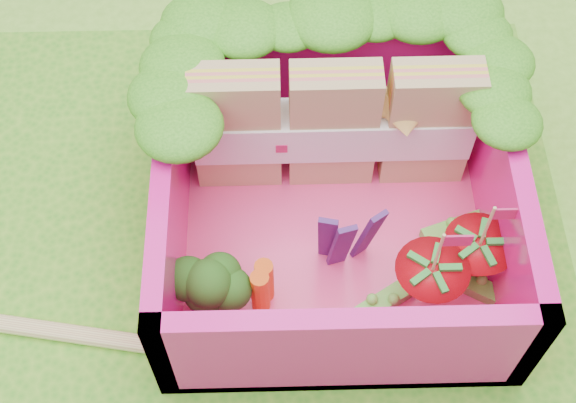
# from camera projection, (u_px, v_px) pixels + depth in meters

# --- Properties ---
(ground) EXTENTS (14.00, 14.00, 0.00)m
(ground) POSITION_uv_depth(u_px,v_px,m) (243.00, 273.00, 3.17)
(ground) COLOR #76BF35
(ground) RESTS_ON ground
(placemat) EXTENTS (2.60, 2.60, 0.03)m
(placemat) POSITION_uv_depth(u_px,v_px,m) (243.00, 271.00, 3.16)
(placemat) COLOR green
(placemat) RESTS_ON ground
(bento_floor) EXTENTS (1.30, 1.30, 0.05)m
(bento_floor) POSITION_uv_depth(u_px,v_px,m) (333.00, 231.00, 3.21)
(bento_floor) COLOR #FF4186
(bento_floor) RESTS_ON placemat
(bento_box) EXTENTS (1.30, 1.30, 0.55)m
(bento_box) POSITION_uv_depth(u_px,v_px,m) (336.00, 197.00, 3.00)
(bento_box) COLOR #F3148E
(bento_box) RESTS_ON placemat
(lettuce_ruffle) EXTENTS (1.43, 0.77, 0.11)m
(lettuce_ruffle) POSITION_uv_depth(u_px,v_px,m) (334.00, 45.00, 2.96)
(lettuce_ruffle) COLOR #2A7E16
(lettuce_ruffle) RESTS_ON bento_box
(sandwich_stack) EXTENTS (1.08, 0.18, 0.60)m
(sandwich_stack) POSITION_uv_depth(u_px,v_px,m) (334.00, 126.00, 3.09)
(sandwich_stack) COLOR tan
(sandwich_stack) RESTS_ON bento_floor
(broccoli) EXTENTS (0.33, 0.33, 0.25)m
(broccoli) POSITION_uv_depth(u_px,v_px,m) (205.00, 286.00, 2.85)
(broccoli) COLOR #5B9A4A
(broccoli) RESTS_ON bento_floor
(carrot_sticks) EXTENTS (0.09, 0.12, 0.23)m
(carrot_sticks) POSITION_uv_depth(u_px,v_px,m) (262.00, 286.00, 2.92)
(carrot_sticks) COLOR #D96012
(carrot_sticks) RESTS_ON bento_floor
(purple_wedges) EXTENTS (0.22, 0.09, 0.38)m
(purple_wedges) POSITION_uv_depth(u_px,v_px,m) (346.00, 239.00, 2.94)
(purple_wedges) COLOR #401959
(purple_wedges) RESTS_ON bento_floor
(strawberry_left) EXTENTS (0.27, 0.27, 0.51)m
(strawberry_left) POSITION_uv_depth(u_px,v_px,m) (427.00, 285.00, 2.90)
(strawberry_left) COLOR red
(strawberry_left) RESTS_ON bento_floor
(strawberry_right) EXTENTS (0.26, 0.26, 0.50)m
(strawberry_right) POSITION_uv_depth(u_px,v_px,m) (473.00, 260.00, 2.96)
(strawberry_right) COLOR red
(strawberry_right) RESTS_ON bento_floor
(snap_peas) EXTENTS (0.65, 0.52, 0.05)m
(snap_peas) POSITION_uv_depth(u_px,v_px,m) (438.00, 271.00, 3.06)
(snap_peas) COLOR #58BE3B
(snap_peas) RESTS_ON bento_floor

